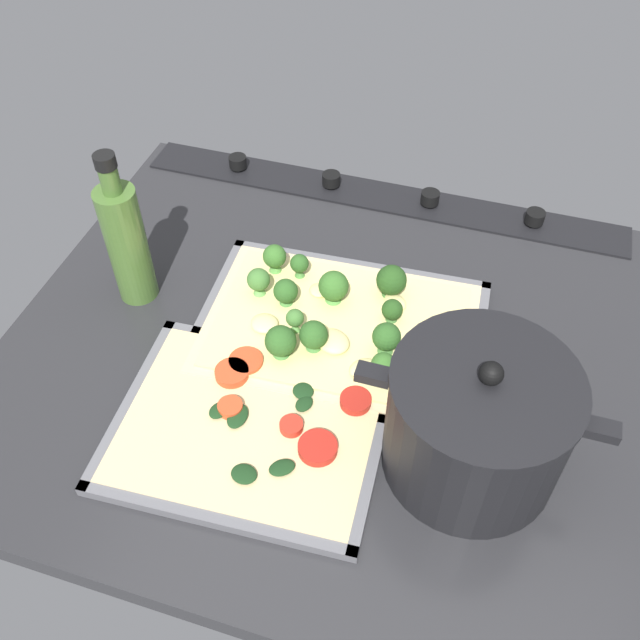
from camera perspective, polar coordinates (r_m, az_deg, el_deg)
The scene contains 8 objects.
ground_plane at distance 89.44cm, azimuth -0.12°, elevation -2.70°, with size 77.48×69.85×3.00cm, color #28282B.
stove_control_panel at distance 110.18cm, azimuth 4.83°, elevation 10.09°, with size 74.38×7.00×2.60cm.
baking_tray_front at distance 89.25cm, azimuth 1.55°, elevation -1.02°, with size 37.14×27.54×1.30cm.
broccoli_pizza at distance 87.98cm, azimuth 1.40°, elevation -0.22°, with size 34.61×25.01×5.93cm.
baking_tray_back at distance 80.81cm, azimuth -5.70°, elevation -8.68°, with size 31.27×26.09×1.30cm.
veggie_pizza_back at distance 80.35cm, azimuth -5.40°, elevation -8.21°, with size 28.75×23.57×1.90cm.
cooking_pot at distance 74.52cm, azimuth 12.57°, elevation -8.10°, with size 25.91×19.09×16.36cm.
oil_bottle at distance 91.73cm, azimuth -15.38°, elevation 6.14°, with size 5.12×5.12×21.74cm.
Camera 1 is at (-17.12, 54.61, 67.23)cm, focal length 39.61 mm.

